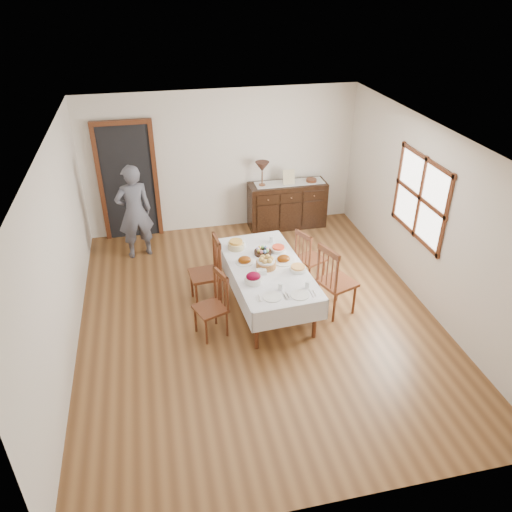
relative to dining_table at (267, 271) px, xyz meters
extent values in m
plane|color=brown|center=(-0.18, -0.20, -0.61)|extent=(6.00, 6.00, 0.00)
cube|color=white|center=(-0.18, -0.20, 1.99)|extent=(5.00, 6.00, 0.02)
cube|color=silver|center=(-0.18, 2.80, 0.69)|extent=(5.00, 0.02, 2.60)
cube|color=silver|center=(-0.18, -3.20, 0.69)|extent=(5.00, 0.02, 2.60)
cube|color=silver|center=(-2.68, -0.20, 0.69)|extent=(0.02, 6.00, 2.60)
cube|color=silver|center=(2.32, -0.20, 0.69)|extent=(0.02, 6.00, 2.60)
cube|color=white|center=(2.30, 0.10, 0.89)|extent=(0.02, 1.30, 1.10)
cube|color=#562916|center=(2.29, 0.10, 0.89)|extent=(0.03, 1.46, 1.26)
cube|color=black|center=(-1.88, 2.76, 0.44)|extent=(0.90, 0.06, 2.10)
cube|color=#562916|center=(-1.88, 2.74, 0.44)|extent=(1.04, 0.08, 2.18)
cube|color=silver|center=(0.00, 0.00, 0.07)|extent=(1.13, 2.05, 0.04)
cylinder|color=#562916|center=(-0.35, -0.89, -0.29)|extent=(0.06, 0.06, 0.64)
cylinder|color=#562916|center=(0.46, -0.83, -0.29)|extent=(0.06, 0.06, 0.64)
cylinder|color=#562916|center=(-0.46, 0.83, -0.29)|extent=(0.06, 0.06, 0.64)
cylinder|color=#562916|center=(0.35, 0.89, -0.29)|extent=(0.06, 0.06, 0.64)
cube|color=silver|center=(-0.51, -0.03, -0.07)|extent=(0.16, 2.03, 0.31)
cube|color=silver|center=(0.51, 0.03, -0.07)|extent=(0.16, 2.03, 0.31)
cube|color=silver|center=(0.07, -1.00, -0.07)|extent=(1.03, 0.09, 0.31)
cube|color=silver|center=(-0.07, 1.00, -0.07)|extent=(1.03, 0.09, 0.31)
cube|color=#562916|center=(-0.89, -0.46, -0.19)|extent=(0.50, 0.50, 0.04)
cylinder|color=#562916|center=(-1.09, -0.37, -0.41)|extent=(0.03, 0.03, 0.40)
cylinder|color=#562916|center=(-0.98, -0.66, -0.41)|extent=(0.03, 0.03, 0.40)
cylinder|color=#562916|center=(-0.80, -0.25, -0.41)|extent=(0.03, 0.03, 0.40)
cylinder|color=#562916|center=(-0.69, -0.55, -0.41)|extent=(0.03, 0.03, 0.40)
cylinder|color=#562916|center=(-0.78, -0.24, 0.07)|extent=(0.04, 0.04, 0.52)
cylinder|color=#562916|center=(-0.66, -0.55, 0.07)|extent=(0.04, 0.04, 0.52)
cube|color=#562916|center=(-0.72, -0.40, 0.29)|extent=(0.17, 0.36, 0.07)
cylinder|color=#562916|center=(-0.75, -0.32, 0.05)|extent=(0.02, 0.02, 0.43)
cylinder|color=#562916|center=(-0.72, -0.40, 0.05)|extent=(0.02, 0.02, 0.43)
cylinder|color=#562916|center=(-0.69, -0.47, 0.05)|extent=(0.02, 0.02, 0.43)
cube|color=#562916|center=(-0.86, 0.34, -0.15)|extent=(0.47, 0.47, 0.04)
cylinder|color=#562916|center=(-1.05, 0.50, -0.39)|extent=(0.04, 0.04, 0.45)
cylinder|color=#562916|center=(-1.02, 0.15, -0.39)|extent=(0.04, 0.04, 0.45)
cylinder|color=#562916|center=(-0.70, 0.53, -0.39)|extent=(0.04, 0.04, 0.45)
cylinder|color=#562916|center=(-0.67, 0.18, -0.39)|extent=(0.04, 0.04, 0.45)
cylinder|color=#562916|center=(-0.68, 0.54, 0.14)|extent=(0.04, 0.04, 0.58)
cylinder|color=#562916|center=(-0.64, 0.17, 0.14)|extent=(0.04, 0.04, 0.58)
cube|color=#562916|center=(-0.66, 0.36, 0.39)|extent=(0.08, 0.42, 0.08)
cylinder|color=#562916|center=(-0.67, 0.45, 0.12)|extent=(0.02, 0.02, 0.48)
cylinder|color=#562916|center=(-0.66, 0.36, 0.12)|extent=(0.02, 0.02, 0.48)
cylinder|color=#562916|center=(-0.65, 0.26, 0.12)|extent=(0.02, 0.02, 0.48)
cube|color=#562916|center=(0.96, -0.32, -0.12)|extent=(0.59, 0.59, 0.04)
cylinder|color=#562916|center=(1.19, -0.44, -0.38)|extent=(0.04, 0.04, 0.47)
cylinder|color=#562916|center=(1.07, -0.09, -0.38)|extent=(0.04, 0.04, 0.47)
cylinder|color=#562916|center=(0.84, -0.56, -0.38)|extent=(0.04, 0.04, 0.47)
cylinder|color=#562916|center=(0.72, -0.21, -0.38)|extent=(0.04, 0.04, 0.47)
cylinder|color=#562916|center=(0.83, -0.58, 0.19)|extent=(0.04, 0.04, 0.61)
cylinder|color=#562916|center=(0.69, -0.21, 0.19)|extent=(0.04, 0.04, 0.61)
cube|color=#562916|center=(0.76, -0.39, 0.45)|extent=(0.19, 0.43, 0.09)
cylinder|color=#562916|center=(0.79, -0.49, 0.16)|extent=(0.02, 0.02, 0.50)
cylinder|color=#562916|center=(0.76, -0.39, 0.16)|extent=(0.02, 0.02, 0.50)
cylinder|color=#562916|center=(0.73, -0.30, 0.16)|extent=(0.02, 0.02, 0.50)
cube|color=#562916|center=(0.83, 0.53, -0.20)|extent=(0.51, 0.51, 0.04)
cylinder|color=#562916|center=(1.04, 0.45, -0.42)|extent=(0.03, 0.03, 0.39)
cylinder|color=#562916|center=(0.91, 0.73, -0.42)|extent=(0.03, 0.03, 0.39)
cylinder|color=#562916|center=(0.76, 0.32, -0.42)|extent=(0.03, 0.03, 0.39)
cylinder|color=#562916|center=(0.63, 0.61, -0.42)|extent=(0.03, 0.03, 0.39)
cylinder|color=#562916|center=(0.74, 0.31, 0.05)|extent=(0.04, 0.04, 0.51)
cylinder|color=#562916|center=(0.61, 0.61, 0.05)|extent=(0.04, 0.04, 0.51)
cube|color=#562916|center=(0.68, 0.46, 0.27)|extent=(0.18, 0.35, 0.07)
cylinder|color=#562916|center=(0.71, 0.38, 0.04)|extent=(0.02, 0.02, 0.42)
cylinder|color=#562916|center=(0.68, 0.46, 0.04)|extent=(0.02, 0.02, 0.42)
cylinder|color=#562916|center=(0.64, 0.53, 0.04)|extent=(0.02, 0.02, 0.42)
cube|color=black|center=(1.00, 2.52, -0.17)|extent=(1.47, 0.49, 0.88)
cube|color=black|center=(0.56, 2.26, 0.09)|extent=(0.41, 0.02, 0.18)
sphere|color=brown|center=(0.56, 2.24, 0.09)|extent=(0.03, 0.03, 0.03)
cube|color=black|center=(1.00, 2.26, 0.09)|extent=(0.41, 0.02, 0.18)
sphere|color=brown|center=(1.00, 2.24, 0.09)|extent=(0.03, 0.03, 0.03)
cube|color=black|center=(1.44, 2.26, 0.09)|extent=(0.41, 0.02, 0.18)
sphere|color=brown|center=(1.44, 2.24, 0.09)|extent=(0.03, 0.03, 0.03)
imported|color=#52535F|center=(-1.82, 1.98, 0.27)|extent=(0.62, 0.48, 1.77)
cylinder|color=#945D2D|center=(-0.02, -0.03, 0.14)|extent=(0.28, 0.28, 0.10)
cylinder|color=silver|center=(-0.02, -0.03, 0.19)|extent=(0.25, 0.25, 0.02)
sphere|color=#BB9144|center=(0.05, -0.03, 0.22)|extent=(0.08, 0.08, 0.08)
sphere|color=#BB9144|center=(0.01, 0.03, 0.22)|extent=(0.08, 0.08, 0.08)
sphere|color=#BB9144|center=(-0.06, 0.03, 0.22)|extent=(0.08, 0.08, 0.08)
sphere|color=#BB9144|center=(-0.09, -0.03, 0.22)|extent=(0.08, 0.08, 0.08)
sphere|color=#BB9144|center=(-0.06, -0.09, 0.22)|extent=(0.08, 0.08, 0.08)
sphere|color=#BB9144|center=(0.01, -0.09, 0.22)|extent=(0.08, 0.08, 0.08)
cylinder|color=black|center=(0.02, 0.36, 0.11)|extent=(0.26, 0.26, 0.05)
ellipsoid|color=pink|center=(0.09, 0.36, 0.16)|extent=(0.05, 0.05, 0.06)
ellipsoid|color=#6190E2|center=(0.08, 0.40, 0.16)|extent=(0.05, 0.05, 0.06)
ellipsoid|color=#7ECB6D|center=(0.03, 0.43, 0.16)|extent=(0.05, 0.05, 0.06)
ellipsoid|color=gold|center=(-0.02, 0.42, 0.16)|extent=(0.05, 0.05, 0.06)
ellipsoid|color=#C29CF1|center=(-0.05, 0.38, 0.16)|extent=(0.05, 0.05, 0.06)
ellipsoid|color=#D7CA57|center=(-0.05, 0.33, 0.16)|extent=(0.05, 0.05, 0.06)
ellipsoid|color=pink|center=(-0.02, 0.29, 0.16)|extent=(0.05, 0.05, 0.06)
ellipsoid|color=#6190E2|center=(0.03, 0.29, 0.16)|extent=(0.05, 0.05, 0.06)
ellipsoid|color=#7ECB6D|center=(0.08, 0.31, 0.16)|extent=(0.05, 0.05, 0.06)
cylinder|color=silver|center=(-0.29, 0.18, 0.09)|extent=(0.26, 0.26, 0.02)
ellipsoid|color=#662B05|center=(-0.29, 0.18, 0.12)|extent=(0.19, 0.16, 0.11)
cylinder|color=silver|center=(0.27, 0.09, 0.09)|extent=(0.34, 0.34, 0.02)
ellipsoid|color=#662B05|center=(0.27, 0.09, 0.13)|extent=(0.19, 0.16, 0.11)
cylinder|color=silver|center=(-0.28, -0.37, 0.12)|extent=(0.24, 0.24, 0.08)
ellipsoid|color=maroon|center=(-0.28, -0.37, 0.18)|extent=(0.20, 0.17, 0.11)
cylinder|color=silver|center=(0.27, 0.39, 0.11)|extent=(0.23, 0.23, 0.06)
cylinder|color=#F34728|center=(0.27, 0.39, 0.16)|extent=(0.18, 0.18, 0.03)
cylinder|color=#C2B581|center=(-0.34, 0.61, 0.13)|extent=(0.25, 0.25, 0.09)
cylinder|color=gold|center=(-0.34, 0.61, 0.20)|extent=(0.20, 0.20, 0.04)
cylinder|color=silver|center=(0.40, -0.21, 0.11)|extent=(0.23, 0.23, 0.05)
cylinder|color=#F7AC55|center=(0.40, -0.21, 0.15)|extent=(0.20, 0.20, 0.02)
cube|color=silver|center=(-0.13, -0.18, 0.12)|extent=(0.15, 0.10, 0.07)
cylinder|color=silver|center=(-0.12, -0.76, 0.09)|extent=(0.25, 0.25, 0.01)
cube|color=silver|center=(-0.29, -0.76, 0.09)|extent=(0.09, 0.13, 0.01)
cube|color=white|center=(-0.29, -0.76, 0.10)|extent=(0.03, 0.16, 0.01)
cube|color=white|center=(0.04, -0.76, 0.09)|extent=(0.02, 0.18, 0.01)
cube|color=white|center=(0.08, -0.76, 0.09)|extent=(0.03, 0.14, 0.01)
cylinder|color=white|center=(0.03, -0.61, 0.14)|extent=(0.07, 0.07, 0.10)
cylinder|color=silver|center=(0.24, -0.80, 0.09)|extent=(0.25, 0.25, 0.01)
cube|color=silver|center=(0.07, -0.80, 0.09)|extent=(0.09, 0.13, 0.01)
cube|color=white|center=(0.07, -0.80, 0.10)|extent=(0.03, 0.16, 0.01)
cube|color=white|center=(0.40, -0.80, 0.09)|extent=(0.02, 0.18, 0.01)
cube|color=white|center=(0.44, -0.80, 0.09)|extent=(0.03, 0.14, 0.01)
cylinder|color=white|center=(0.39, -0.65, 0.14)|extent=(0.07, 0.07, 0.10)
cylinder|color=white|center=(-0.22, 0.62, 0.14)|extent=(0.06, 0.06, 0.10)
cylinder|color=white|center=(0.24, 0.68, 0.14)|extent=(0.07, 0.07, 0.10)
cube|color=silver|center=(1.04, 2.53, 0.27)|extent=(1.30, 0.35, 0.01)
cylinder|color=brown|center=(0.51, 2.51, 0.28)|extent=(0.12, 0.12, 0.03)
cylinder|color=brown|center=(0.51, 2.51, 0.42)|extent=(0.02, 0.02, 0.25)
cone|color=#44291F|center=(0.51, 2.51, 0.64)|extent=(0.26, 0.26, 0.18)
cube|color=#C2B389|center=(1.01, 2.47, 0.41)|extent=(0.22, 0.08, 0.28)
cylinder|color=#562916|center=(1.46, 2.49, 0.30)|extent=(0.20, 0.20, 0.06)
camera|label=1|loc=(-1.46, -5.88, 3.79)|focal=35.00mm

